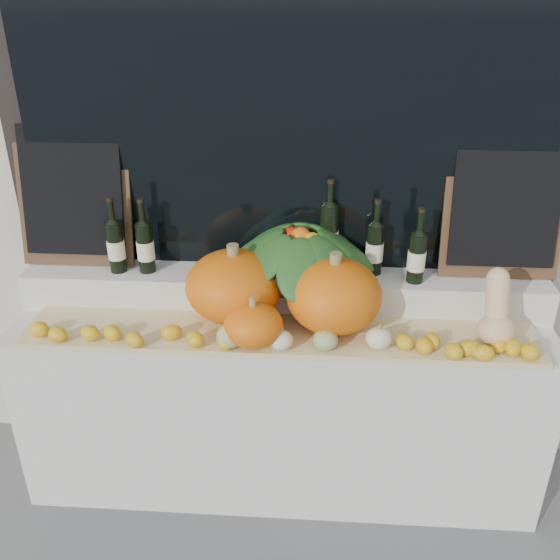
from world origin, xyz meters
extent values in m
cube|color=black|center=(0.00, 1.80, 1.90)|extent=(2.40, 0.04, 2.10)
cube|color=black|center=(0.00, 1.77, 1.90)|extent=(2.20, 0.02, 2.00)
cube|color=silver|center=(0.00, 1.52, 0.44)|extent=(2.30, 0.55, 0.88)
cube|color=silver|center=(0.00, 1.68, 0.96)|extent=(2.30, 0.25, 0.16)
cube|color=tan|center=(0.00, 1.40, 0.89)|extent=(2.10, 0.32, 0.02)
ellipsoid|color=orange|center=(-0.20, 1.51, 1.05)|extent=(0.42, 0.42, 0.29)
ellipsoid|color=orange|center=(0.22, 1.45, 1.05)|extent=(0.48, 0.48, 0.30)
ellipsoid|color=orange|center=(-0.09, 1.31, 0.99)|extent=(0.25, 0.25, 0.17)
ellipsoid|color=#E9BB89|center=(0.86, 1.37, 0.97)|extent=(0.14, 0.14, 0.13)
cylinder|color=#E9BB89|center=(0.86, 1.42, 1.08)|extent=(0.09, 0.14, 0.18)
sphere|color=#E9BB89|center=(0.86, 1.46, 1.15)|extent=(0.09, 0.09, 0.09)
ellipsoid|color=#406E21|center=(0.19, 1.29, 0.95)|extent=(0.10, 0.10, 0.08)
cylinder|color=olive|center=(0.19, 1.29, 1.00)|extent=(0.02, 0.02, 0.02)
ellipsoid|color=#406E21|center=(-0.19, 1.28, 0.95)|extent=(0.11, 0.11, 0.10)
cylinder|color=olive|center=(-0.19, 1.28, 1.01)|extent=(0.02, 0.02, 0.02)
ellipsoid|color=beige|center=(0.02, 1.28, 0.94)|extent=(0.09, 0.09, 0.08)
cylinder|color=olive|center=(0.02, 1.28, 0.99)|extent=(0.02, 0.02, 0.02)
ellipsoid|color=yellow|center=(-0.04, 1.29, 0.97)|extent=(0.11, 0.11, 0.13)
cylinder|color=olive|center=(-0.04, 1.29, 1.04)|extent=(0.02, 0.02, 0.02)
ellipsoid|color=beige|center=(0.40, 1.31, 0.95)|extent=(0.10, 0.10, 0.09)
cylinder|color=olive|center=(0.40, 1.31, 1.00)|extent=(0.02, 0.02, 0.02)
cylinder|color=black|center=(0.07, 1.66, 1.09)|extent=(0.45, 0.45, 0.10)
cylinder|color=black|center=(-0.73, 1.65, 1.15)|extent=(0.07, 0.07, 0.23)
cylinder|color=black|center=(-0.73, 1.65, 1.32)|extent=(0.03, 0.03, 0.10)
cylinder|color=beige|center=(-0.73, 1.65, 1.14)|extent=(0.08, 0.08, 0.08)
cylinder|color=black|center=(-0.73, 1.65, 1.37)|extent=(0.03, 0.03, 0.02)
cylinder|color=black|center=(-0.60, 1.65, 1.15)|extent=(0.07, 0.07, 0.22)
cylinder|color=black|center=(-0.60, 1.65, 1.31)|extent=(0.03, 0.03, 0.10)
cylinder|color=beige|center=(-0.60, 1.65, 1.14)|extent=(0.08, 0.08, 0.08)
cylinder|color=black|center=(-0.60, 1.65, 1.37)|extent=(0.03, 0.03, 0.02)
cylinder|color=black|center=(0.19, 1.74, 1.19)|extent=(0.08, 0.08, 0.30)
cylinder|color=black|center=(0.19, 1.74, 1.39)|extent=(0.03, 0.03, 0.10)
cylinder|color=beige|center=(0.19, 1.74, 1.18)|extent=(0.08, 0.08, 0.08)
cylinder|color=black|center=(0.19, 1.74, 1.44)|extent=(0.03, 0.03, 0.02)
cylinder|color=black|center=(0.39, 1.70, 1.15)|extent=(0.07, 0.07, 0.22)
cylinder|color=black|center=(0.39, 1.70, 1.31)|extent=(0.03, 0.03, 0.10)
cylinder|color=beige|center=(0.39, 1.70, 1.14)|extent=(0.08, 0.08, 0.08)
cylinder|color=black|center=(0.39, 1.70, 1.37)|extent=(0.03, 0.03, 0.02)
cylinder|color=black|center=(0.56, 1.63, 1.15)|extent=(0.07, 0.07, 0.22)
cylinder|color=black|center=(0.56, 1.63, 1.31)|extent=(0.03, 0.03, 0.10)
cylinder|color=beige|center=(0.56, 1.63, 1.14)|extent=(0.08, 0.08, 0.08)
cylinder|color=black|center=(0.56, 1.63, 1.36)|extent=(0.03, 0.03, 0.02)
cube|color=#4C331E|center=(-0.92, 1.75, 1.35)|extent=(0.50, 0.13, 0.61)
cube|color=black|center=(-0.92, 1.73, 1.38)|extent=(0.44, 0.12, 0.55)
cube|color=#4C331E|center=(0.92, 1.75, 1.35)|extent=(0.50, 0.13, 0.61)
cube|color=black|center=(0.92, 1.73, 1.38)|extent=(0.44, 0.12, 0.55)
camera|label=1|loc=(0.15, -0.77, 2.27)|focal=40.00mm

